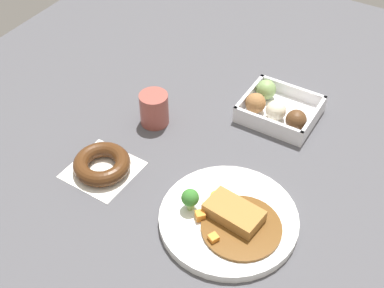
% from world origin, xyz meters
% --- Properties ---
extents(ground_plane, '(1.60, 1.60, 0.00)m').
position_xyz_m(ground_plane, '(0.00, 0.00, 0.00)').
color(ground_plane, '#4C4C51').
extents(curry_plate, '(0.26, 0.26, 0.06)m').
position_xyz_m(curry_plate, '(0.05, -0.16, 0.01)').
color(curry_plate, white).
rests_on(curry_plate, ground_plane).
extents(donut_box, '(0.17, 0.15, 0.06)m').
position_xyz_m(donut_box, '(0.00, 0.17, 0.02)').
color(donut_box, white).
rests_on(donut_box, ground_plane).
extents(chocolate_ring_donut, '(0.14, 0.14, 0.03)m').
position_xyz_m(chocolate_ring_donut, '(-0.24, -0.17, 0.02)').
color(chocolate_ring_donut, white).
rests_on(chocolate_ring_donut, ground_plane).
extents(coffee_mug, '(0.07, 0.07, 0.08)m').
position_xyz_m(coffee_mug, '(-0.23, 0.01, 0.04)').
color(coffee_mug, '#9E4C42').
rests_on(coffee_mug, ground_plane).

